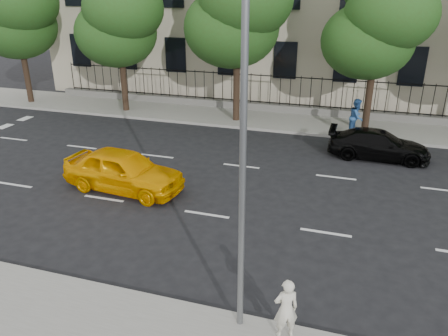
{
  "coord_description": "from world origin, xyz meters",
  "views": [
    {
      "loc": [
        4.48,
        -9.85,
        7.27
      ],
      "look_at": [
        0.46,
        3.0,
        1.58
      ],
      "focal_mm": 35.0,
      "sensor_mm": 36.0,
      "label": 1
    }
  ],
  "objects_px": {
    "black_sedan": "(379,145)",
    "woman_near": "(286,309)",
    "street_light": "(251,102)",
    "yellow_taxi": "(123,170)"
  },
  "relations": [
    {
      "from": "yellow_taxi",
      "to": "street_light",
      "type": "bearing_deg",
      "value": -124.53
    },
    {
      "from": "street_light",
      "to": "yellow_taxi",
      "type": "distance_m",
      "value": 9.16
    },
    {
      "from": "street_light",
      "to": "woman_near",
      "type": "distance_m",
      "value": 4.43
    },
    {
      "from": "yellow_taxi",
      "to": "black_sedan",
      "type": "height_order",
      "value": "yellow_taxi"
    },
    {
      "from": "street_light",
      "to": "black_sedan",
      "type": "relative_size",
      "value": 1.83
    },
    {
      "from": "street_light",
      "to": "yellow_taxi",
      "type": "bearing_deg",
      "value": 139.73
    },
    {
      "from": "street_light",
      "to": "yellow_taxi",
      "type": "xyz_separation_m",
      "value": [
        -6.15,
        5.21,
        -4.35
      ]
    },
    {
      "from": "black_sedan",
      "to": "yellow_taxi",
      "type": "bearing_deg",
      "value": 124.98
    },
    {
      "from": "black_sedan",
      "to": "woman_near",
      "type": "xyz_separation_m",
      "value": [
        -2.07,
        -12.17,
        0.25
      ]
    },
    {
      "from": "yellow_taxi",
      "to": "woman_near",
      "type": "relative_size",
      "value": 3.17
    }
  ]
}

